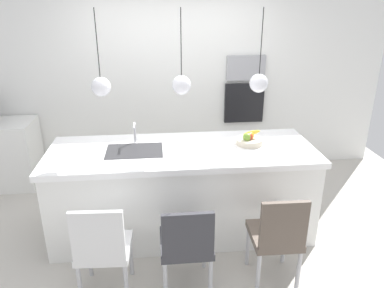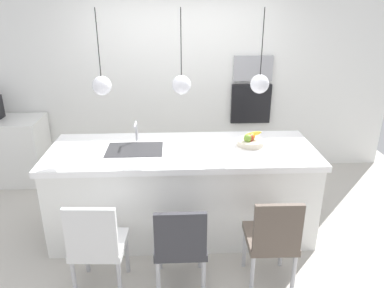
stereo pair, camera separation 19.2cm
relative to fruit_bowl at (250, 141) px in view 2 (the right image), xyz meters
The scene contains 15 objects.
floor 1.22m from the fruit_bowl, behind, with size 6.60×6.60×0.00m, color #BCB7AD.
back_wall 1.76m from the fruit_bowl, 113.92° to the left, with size 6.00×0.10×2.60m, color white.
kitchen_island 0.88m from the fruit_bowl, behind, with size 2.70×0.98×0.94m.
sink_basin 1.18m from the fruit_bowl, behind, with size 0.56×0.40×0.02m, color #2D2D30.
faucet 1.20m from the fruit_bowl, behind, with size 0.02×0.17×0.22m.
fruit_bowl is the anchor object (origin of this frame).
side_counter 3.38m from the fruit_bowl, 158.57° to the left, with size 1.10×0.60×0.88m, color white.
microwave 1.62m from the fruit_bowl, 78.64° to the left, with size 0.54×0.08×0.34m, color #9E9EA3.
oven 1.55m from the fruit_bowl, 78.64° to the left, with size 0.56×0.08×0.56m, color black.
chair_near 1.80m from the fruit_bowl, 145.70° to the right, with size 0.45×0.44×0.90m.
chair_middle 1.33m from the fruit_bowl, 127.47° to the right, with size 0.43×0.45×0.85m.
chair_far 1.09m from the fruit_bowl, 88.69° to the right, with size 0.41×0.45×0.90m.
pendant_light_left 1.57m from the fruit_bowl, behind, with size 0.18×0.18×0.78m.
pendant_light_center 0.93m from the fruit_bowl, behind, with size 0.18×0.18×0.78m.
pendant_light_right 0.61m from the fruit_bowl, 55.16° to the right, with size 0.18×0.18×0.78m.
Camera 2 is at (-0.06, -3.44, 2.35)m, focal length 34.39 mm.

